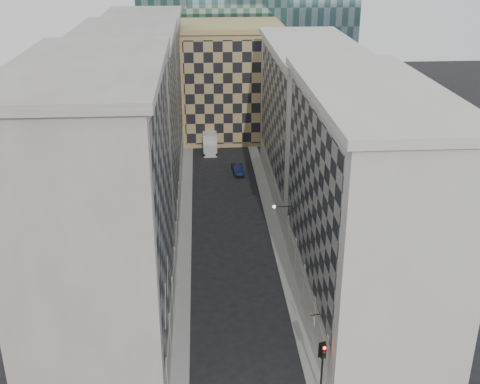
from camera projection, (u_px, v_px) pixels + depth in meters
name	position (u px, v px, depth m)	size (l,w,h in m)	color
sidewalk_west	(185.00, 236.00, 69.00)	(1.50, 100.00, 0.15)	gray
sidewalk_east	(276.00, 233.00, 69.65)	(1.50, 100.00, 0.15)	gray
bldg_left_a	(103.00, 216.00, 46.60)	(10.80, 22.80, 23.70)	gray
bldg_left_b	(131.00, 135.00, 66.98)	(10.80, 22.80, 22.70)	gray
bldg_left_c	(146.00, 92.00, 87.35)	(10.80, 22.80, 21.70)	gray
bldg_right_a	(364.00, 204.00, 52.20)	(10.80, 26.80, 20.70)	#BBB7AB
bldg_right_b	(310.00, 121.00, 77.15)	(10.80, 28.80, 19.70)	#BBB7AB
tan_block	(230.00, 81.00, 100.52)	(16.80, 14.80, 18.80)	tan
flagpoles_left	(167.00, 291.00, 43.83)	(0.10, 6.33, 2.33)	gray
bracket_lamp	(276.00, 207.00, 61.68)	(1.98, 0.36, 0.36)	black
traffic_light	(323.00, 358.00, 43.85)	(0.56, 0.55, 4.60)	black
box_truck	(210.00, 144.00, 95.59)	(2.21, 5.41, 2.97)	silver
dark_car	(238.00, 170.00, 86.86)	(1.39, 3.99, 1.31)	#0E1533
shop_sign	(313.00, 319.00, 47.70)	(0.80, 0.71, 0.78)	black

